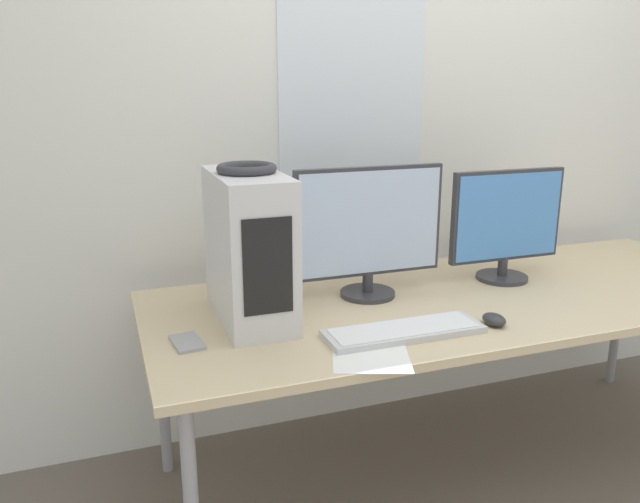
# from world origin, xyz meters

# --- Properties ---
(wall_back) EXTENTS (8.00, 0.07, 2.70)m
(wall_back) POSITION_xyz_m (-0.00, 1.01, 1.35)
(wall_back) COLOR silver
(wall_back) RESTS_ON ground_plane
(desk) EXTENTS (2.29, 0.88, 0.70)m
(desk) POSITION_xyz_m (0.00, 0.44, 0.66)
(desk) COLOR #D1BA8E
(desk) RESTS_ON ground_plane
(pc_tower) EXTENTS (0.20, 0.44, 0.46)m
(pc_tower) POSITION_xyz_m (-0.80, 0.48, 0.93)
(pc_tower) COLOR silver
(pc_tower) RESTS_ON desk
(headphones) EXTENTS (0.18, 0.18, 0.03)m
(headphones) POSITION_xyz_m (-0.80, 0.48, 1.18)
(headphones) COLOR #333338
(headphones) RESTS_ON pc_tower
(monitor_main) EXTENTS (0.54, 0.19, 0.45)m
(monitor_main) POSITION_xyz_m (-0.36, 0.55, 0.94)
(monitor_main) COLOR #333338
(monitor_main) RESTS_ON desk
(monitor_right_near) EXTENTS (0.46, 0.19, 0.42)m
(monitor_right_near) POSITION_xyz_m (0.20, 0.55, 0.92)
(monitor_right_near) COLOR #333338
(monitor_right_near) RESTS_ON desk
(keyboard) EXTENTS (0.48, 0.15, 0.02)m
(keyboard) POSITION_xyz_m (-0.40, 0.19, 0.71)
(keyboard) COLOR silver
(keyboard) RESTS_ON desk
(mouse) EXTENTS (0.06, 0.09, 0.04)m
(mouse) POSITION_xyz_m (-0.10, 0.17, 0.72)
(mouse) COLOR #2D2D2D
(mouse) RESTS_ON desk
(cell_phone) EXTENTS (0.09, 0.14, 0.01)m
(cell_phone) POSITION_xyz_m (-1.02, 0.34, 0.71)
(cell_phone) COLOR #99999E
(cell_phone) RESTS_ON desk
(paper_sheet_left) EXTENTS (0.30, 0.35, 0.00)m
(paper_sheet_left) POSITION_xyz_m (-0.55, 0.12, 0.70)
(paper_sheet_left) COLOR white
(paper_sheet_left) RESTS_ON desk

